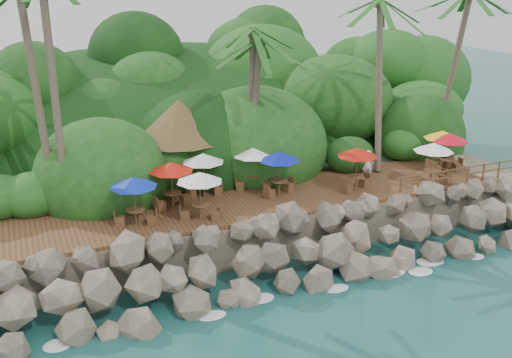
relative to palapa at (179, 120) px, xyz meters
name	(u,v)px	position (x,y,z in m)	size (l,w,h in m)	color
ground	(310,295)	(2.72, -10.06, -5.79)	(140.00, 140.00, 0.00)	#19514F
land_base	(197,166)	(2.72, 5.94, -4.74)	(32.00, 25.20, 2.10)	gray
jungle_hill	(168,151)	(2.72, 13.44, -5.79)	(44.80, 28.00, 15.40)	#143811
seawall	(290,252)	(2.72, -8.06, -4.64)	(29.00, 4.00, 2.30)	gray
terrace	(256,201)	(2.72, -4.06, -3.59)	(26.00, 5.00, 0.20)	brown
jungle_foliage	(202,186)	(2.72, 4.94, -5.79)	(44.00, 16.00, 12.00)	#143811
foam_line	(307,292)	(2.72, -9.76, -5.76)	(25.20, 0.80, 0.06)	white
palapa	(179,120)	(0.00, 0.00, 0.00)	(4.72, 4.72, 4.60)	brown
dining_clusters	(301,158)	(5.16, -4.16, -1.56)	(20.23, 5.16, 2.33)	brown
railing	(460,174)	(13.69, -6.41, -2.88)	(8.30, 0.10, 1.00)	brown
waiter	(367,164)	(9.66, -3.56, -2.65)	(0.61, 0.40, 1.67)	white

